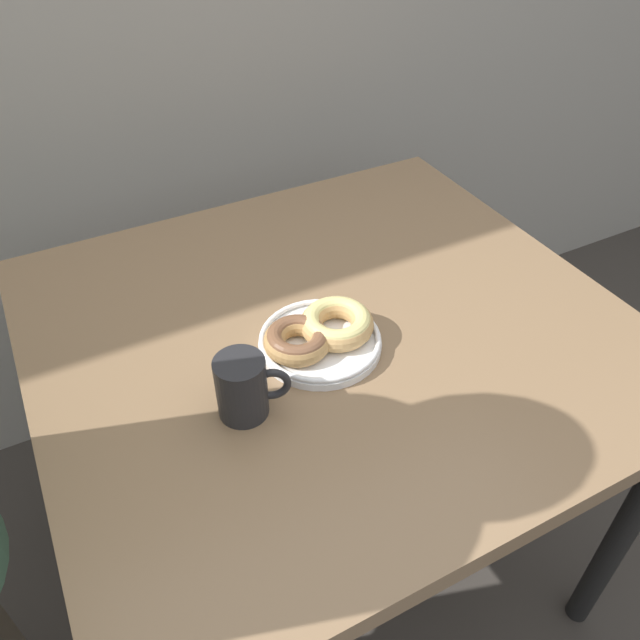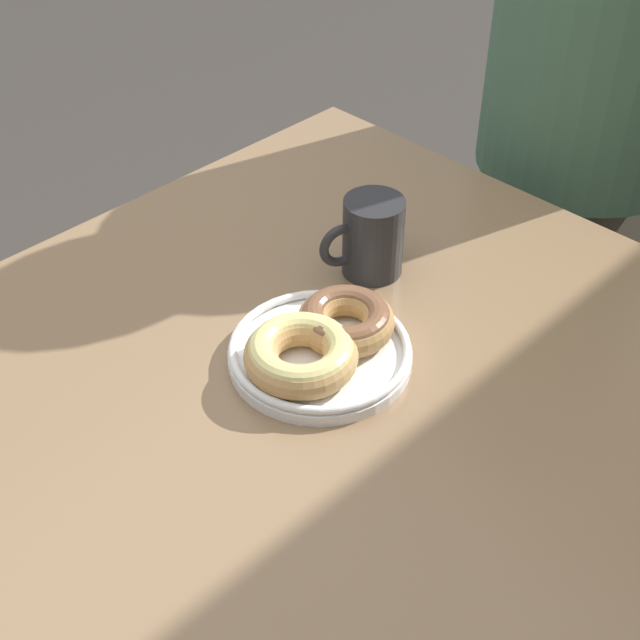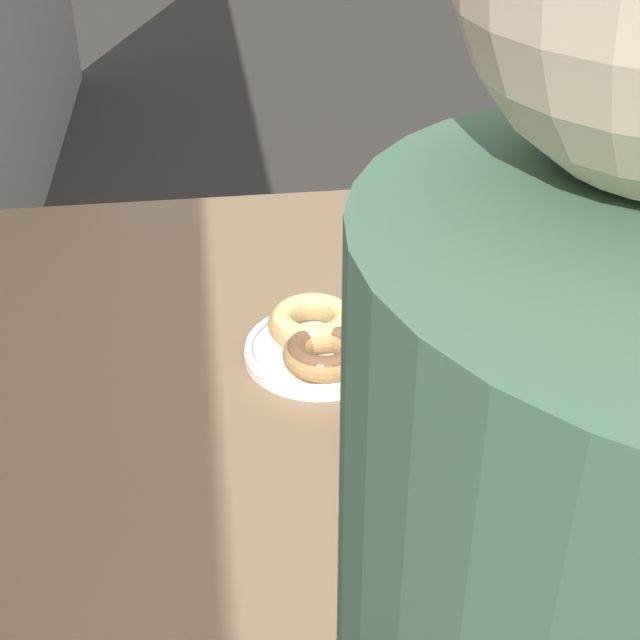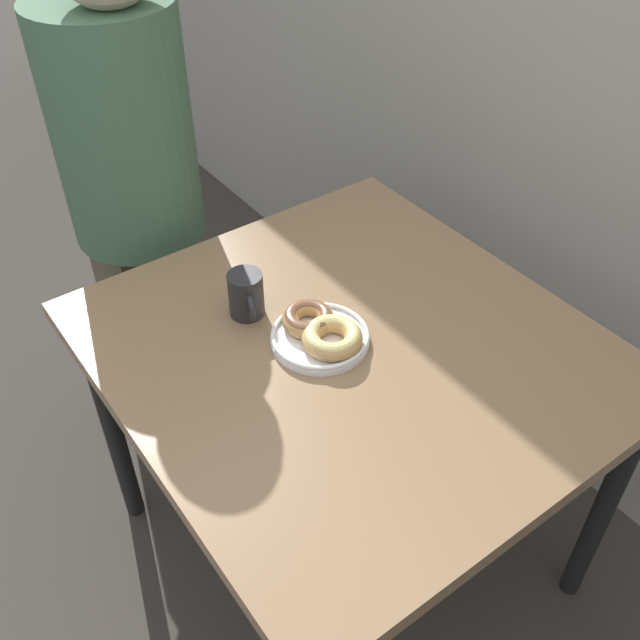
{
  "view_description": "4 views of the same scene",
  "coord_description": "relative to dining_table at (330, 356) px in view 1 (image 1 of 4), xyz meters",
  "views": [
    {
      "loc": [
        -0.41,
        -0.37,
        1.51
      ],
      "look_at": [
        -0.05,
        0.32,
        0.84
      ],
      "focal_mm": 35.0,
      "sensor_mm": 36.0,
      "label": 1
    },
    {
      "loc": [
        0.49,
        0.85,
        1.47
      ],
      "look_at": [
        -0.05,
        0.32,
        0.84
      ],
      "focal_mm": 50.0,
      "sensor_mm": 36.0,
      "label": 2
    },
    {
      "loc": [
        -1.06,
        0.46,
        1.48
      ],
      "look_at": [
        -0.05,
        0.32,
        0.84
      ],
      "focal_mm": 50.0,
      "sensor_mm": 36.0,
      "label": 3
    },
    {
      "loc": [
        0.85,
        -0.33,
        1.8
      ],
      "look_at": [
        -0.05,
        0.32,
        0.84
      ],
      "focal_mm": 40.0,
      "sensor_mm": 36.0,
      "label": 4
    }
  ],
  "objects": [
    {
      "name": "donut_plate",
      "position": [
        -0.04,
        -0.04,
        0.11
      ],
      "size": [
        0.23,
        0.21,
        0.06
      ],
      "color": "white",
      "rests_on": "dining_table"
    },
    {
      "name": "dining_table",
      "position": [
        0.0,
        0.0,
        0.0
      ],
      "size": [
        1.03,
        0.96,
        0.78
      ],
      "color": "#846647",
      "rests_on": "ground_plane"
    },
    {
      "name": "coffee_mug",
      "position": [
        -0.21,
        -0.12,
        0.13
      ],
      "size": [
        0.11,
        0.08,
        0.1
      ],
      "color": "#232326",
      "rests_on": "dining_table"
    }
  ]
}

